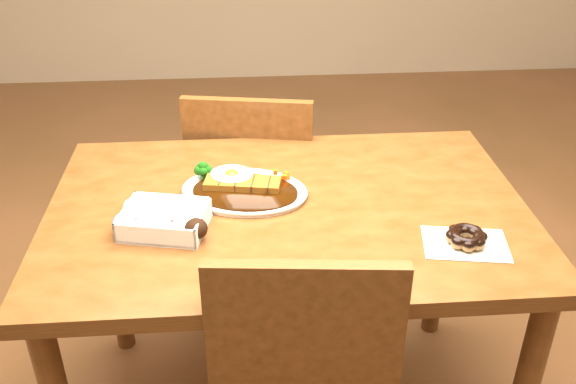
{
  "coord_description": "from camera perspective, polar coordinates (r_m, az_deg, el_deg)",
  "views": [
    {
      "loc": [
        -0.11,
        -1.37,
        1.59
      ],
      "look_at": [
        -0.0,
        -0.04,
        0.81
      ],
      "focal_mm": 40.0,
      "sensor_mm": 36.0,
      "label": 1
    }
  ],
  "objects": [
    {
      "name": "katsu_curry_plate",
      "position": [
        1.66,
        -4.06,
        0.35
      ],
      "size": [
        0.36,
        0.3,
        0.06
      ],
      "rotation": [
        0.0,
        0.0,
        -0.24
      ],
      "color": "white",
      "rests_on": "table"
    },
    {
      "name": "pon_de_ring",
      "position": [
        1.51,
        15.57,
        -3.92
      ],
      "size": [
        0.21,
        0.16,
        0.04
      ],
      "rotation": [
        0.0,
        0.0,
        -0.17
      ],
      "color": "silver",
      "rests_on": "table"
    },
    {
      "name": "donut_box",
      "position": [
        1.53,
        -11.15,
        -2.4
      ],
      "size": [
        0.23,
        0.19,
        0.06
      ],
      "rotation": [
        0.0,
        0.0,
        -0.22
      ],
      "color": "white",
      "rests_on": "table"
    },
    {
      "name": "table",
      "position": [
        1.67,
        -0.02,
        -4.07
      ],
      "size": [
        1.2,
        0.8,
        0.75
      ],
      "color": "#4A290E",
      "rests_on": "ground"
    },
    {
      "name": "chair_far",
      "position": [
        2.21,
        -2.9,
        -0.04
      ],
      "size": [
        0.49,
        0.49,
        0.87
      ],
      "rotation": [
        0.0,
        0.0,
        2.97
      ],
      "color": "#4A290E",
      "rests_on": "ground"
    }
  ]
}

